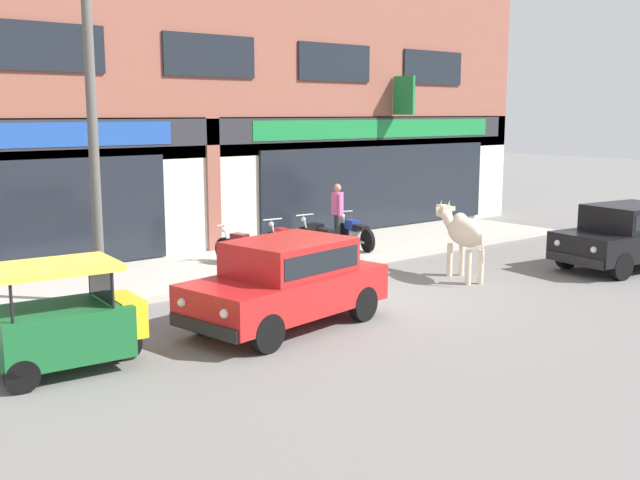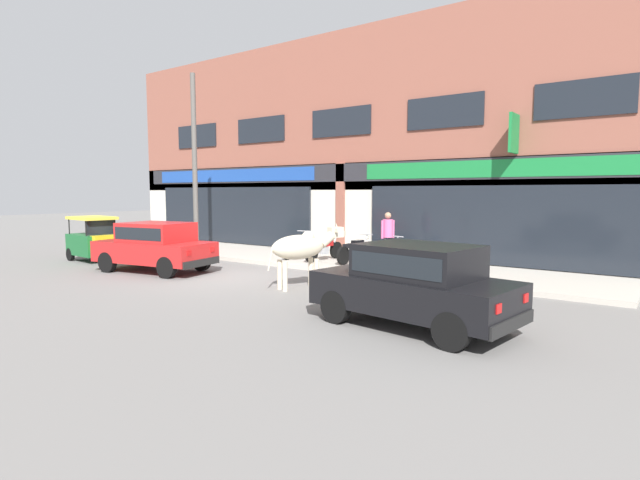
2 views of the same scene
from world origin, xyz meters
The scene contains 13 objects.
ground_plane centered at (0.00, 0.00, 0.00)m, with size 90.00×90.00×0.00m, color slate.
sidewalk centered at (0.00, 3.92, 0.06)m, with size 19.00×3.44×0.13m, color #B7AFA3.
shop_building centered at (0.00, 5.90, 3.83)m, with size 23.00×1.40×8.09m.
cow centered at (2.68, -0.08, 1.01)m, with size 1.12×2.02×1.61m.
car_0 centered at (-2.38, -0.63, 0.81)m, with size 3.78×2.16×1.46m.
car_1 centered at (6.47, -1.73, 0.81)m, with size 3.75×2.04×1.46m.
auto_rickshaw centered at (-6.01, -0.46, 0.66)m, with size 2.04×1.31×1.52m.
motorcycle_0 centered at (-0.45, 3.60, 0.51)m, with size 0.61×1.79×0.88m.
motorcycle_1 centered at (0.71, 3.60, 0.51)m, with size 0.52×1.81×0.88m.
motorcycle_2 centered at (1.82, 3.74, 0.51)m, with size 0.52×1.81×0.88m.
motorcycle_3 centered at (2.91, 3.62, 0.51)m, with size 0.65×1.79×0.88m.
pedestrian centered at (2.76, 4.15, 1.11)m, with size 0.32×0.46×1.60m.
utility_pole centered at (-4.28, 2.50, 3.35)m, with size 0.18×0.18×6.45m, color #595651.
Camera 2 is at (10.15, -9.57, 2.36)m, focal length 28.00 mm.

